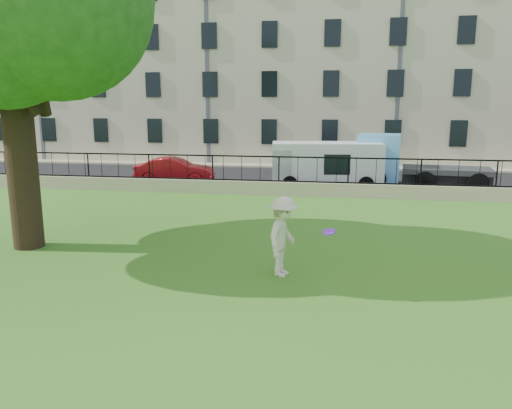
% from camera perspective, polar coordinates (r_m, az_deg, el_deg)
% --- Properties ---
extents(ground, '(120.00, 120.00, 0.00)m').
position_cam_1_polar(ground, '(10.73, -5.37, -10.36)').
color(ground, '#3C721B').
rests_on(ground, ground).
extents(retaining_wall, '(50.00, 0.40, 0.60)m').
position_cam_1_polar(retaining_wall, '(22.08, 2.61, 1.85)').
color(retaining_wall, gray).
rests_on(retaining_wall, ground).
extents(iron_railing, '(50.00, 0.05, 1.13)m').
position_cam_1_polar(iron_railing, '(21.96, 2.63, 4.05)').
color(iron_railing, black).
rests_on(iron_railing, retaining_wall).
extents(street, '(60.00, 9.00, 0.01)m').
position_cam_1_polar(street, '(26.74, 3.84, 2.89)').
color(street, black).
rests_on(street, ground).
extents(sidewalk, '(60.00, 1.40, 0.12)m').
position_cam_1_polar(sidewalk, '(31.87, 4.79, 4.35)').
color(sidewalk, gray).
rests_on(sidewalk, ground).
extents(building_row, '(56.40, 10.40, 13.80)m').
position_cam_1_polar(building_row, '(37.39, 5.73, 15.91)').
color(building_row, '#BBB294').
rests_on(building_row, ground).
extents(man, '(0.97, 1.35, 1.89)m').
position_cam_1_polar(man, '(11.64, 3.10, -3.68)').
color(man, beige).
rests_on(man, ground).
extents(frisbee, '(0.30, 0.29, 0.12)m').
position_cam_1_polar(frisbee, '(10.28, 8.35, -3.09)').
color(frisbee, purple).
extents(red_sedan, '(4.11, 1.90, 1.30)m').
position_cam_1_polar(red_sedan, '(25.60, -9.27, 3.84)').
color(red_sedan, '#A6141C').
rests_on(red_sedan, street).
extents(white_van, '(5.35, 2.59, 2.17)m').
position_cam_1_polar(white_van, '(24.20, 8.05, 4.47)').
color(white_van, silver).
rests_on(white_van, street).
extents(blue_truck, '(6.19, 2.77, 2.51)m').
position_cam_1_polar(blue_truck, '(25.46, 18.33, 4.74)').
color(blue_truck, '#63AAE8').
rests_on(blue_truck, street).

